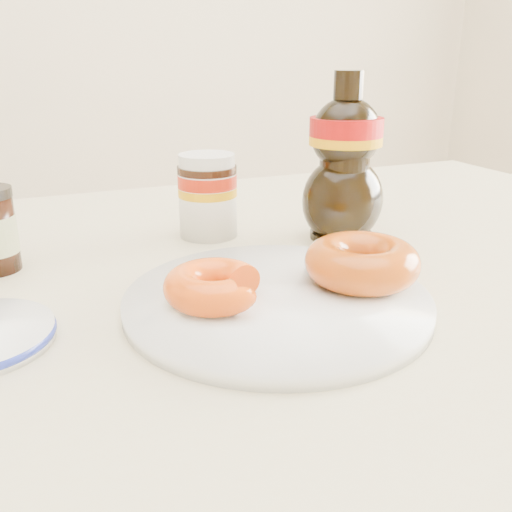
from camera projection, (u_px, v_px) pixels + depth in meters
name	position (u px, v px, depth m)	size (l,w,h in m)	color
dining_table	(226.00, 346.00, 0.64)	(1.40, 0.90, 0.75)	beige
plate	(277.00, 300.00, 0.53)	(0.28, 0.28, 0.01)	white
donut_bitten	(214.00, 286.00, 0.51)	(0.09, 0.09, 0.03)	#D3460C
donut_whole	(362.00, 262.00, 0.55)	(0.11, 0.11, 0.04)	#B13D0B
nutella_jar	(208.00, 192.00, 0.72)	(0.07, 0.07, 0.11)	white
syrup_bottle	(345.00, 158.00, 0.70)	(0.11, 0.09, 0.21)	black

